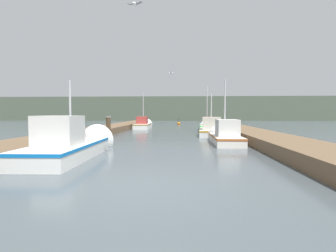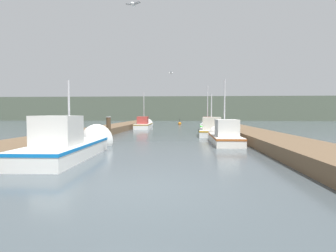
% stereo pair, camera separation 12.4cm
% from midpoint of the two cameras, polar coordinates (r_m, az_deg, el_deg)
% --- Properties ---
extents(ground_plane, '(200.00, 200.00, 0.00)m').
position_cam_midpoint_polar(ground_plane, '(6.04, -6.88, -13.32)').
color(ground_plane, '#424C51').
extents(dock_left, '(2.47, 40.00, 0.52)m').
position_cam_midpoint_polar(dock_left, '(22.75, -13.70, -0.83)').
color(dock_left, brown).
rests_on(dock_left, ground_plane).
extents(dock_right, '(2.47, 40.00, 0.52)m').
position_cam_midpoint_polar(dock_right, '(22.23, 15.14, -0.93)').
color(dock_right, brown).
rests_on(dock_right, ground_plane).
extents(distant_shore_ridge, '(120.00, 16.00, 5.29)m').
position_cam_midpoint_polar(distant_shore_ridge, '(64.41, 2.36, 3.69)').
color(distant_shore_ridge, '#4C5647').
rests_on(distant_shore_ridge, ground_plane).
extents(fishing_boat_0, '(1.92, 6.32, 3.47)m').
position_cam_midpoint_polar(fishing_boat_0, '(11.19, -19.72, -3.70)').
color(fishing_boat_0, silver).
rests_on(fishing_boat_0, ground_plane).
extents(fishing_boat_1, '(1.45, 4.86, 3.97)m').
position_cam_midpoint_polar(fishing_boat_1, '(15.11, 11.90, -2.04)').
color(fishing_boat_1, silver).
rests_on(fishing_boat_1, ground_plane).
extents(fishing_boat_2, '(2.13, 5.97, 3.72)m').
position_cam_midpoint_polar(fishing_boat_2, '(20.76, 9.16, -0.69)').
color(fishing_boat_2, silver).
rests_on(fishing_boat_2, ground_plane).
extents(fishing_boat_3, '(1.62, 5.38, 4.53)m').
position_cam_midpoint_polar(fishing_boat_3, '(25.17, 8.31, -0.07)').
color(fishing_boat_3, silver).
rests_on(fishing_boat_3, ground_plane).
extents(fishing_boat_4, '(1.72, 6.46, 4.38)m').
position_cam_midpoint_polar(fishing_boat_4, '(29.57, -5.42, 0.32)').
color(fishing_boat_4, silver).
rests_on(fishing_boat_4, ground_plane).
extents(mooring_piling_0, '(0.26, 0.26, 1.26)m').
position_cam_midpoint_polar(mooring_piling_0, '(16.94, 14.14, -0.79)').
color(mooring_piling_0, '#473523').
rests_on(mooring_piling_0, ground_plane).
extents(mooring_piling_1, '(0.36, 0.36, 1.42)m').
position_cam_midpoint_polar(mooring_piling_1, '(19.39, -13.02, -0.09)').
color(mooring_piling_1, '#473523').
rests_on(mooring_piling_1, ground_plane).
extents(mooring_piling_2, '(0.26, 0.26, 1.12)m').
position_cam_midpoint_polar(mooring_piling_2, '(32.22, 9.01, 0.82)').
color(mooring_piling_2, '#473523').
rests_on(mooring_piling_2, ground_plane).
extents(mooring_piling_3, '(0.26, 0.26, 0.98)m').
position_cam_midpoint_polar(mooring_piling_3, '(23.71, 11.07, -0.08)').
color(mooring_piling_3, '#473523').
rests_on(mooring_piling_3, ground_plane).
extents(channel_buoy, '(0.47, 0.47, 0.97)m').
position_cam_midpoint_polar(channel_buoy, '(38.58, 2.27, 0.54)').
color(channel_buoy, '#BF6513').
rests_on(channel_buoy, ground_plane).
extents(seagull_lead, '(0.29, 0.55, 0.12)m').
position_cam_midpoint_polar(seagull_lead, '(18.59, 0.40, 11.51)').
color(seagull_lead, white).
extents(seagull_1, '(0.56, 0.31, 0.12)m').
position_cam_midpoint_polar(seagull_1, '(9.91, -7.63, 24.81)').
color(seagull_1, white).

